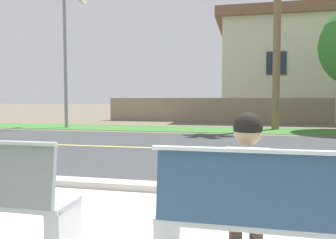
# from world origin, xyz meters

# --- Properties ---
(ground_plane) EXTENTS (140.00, 140.00, 0.00)m
(ground_plane) POSITION_xyz_m (0.00, 8.00, 0.00)
(ground_plane) COLOR #665B4C
(curb_edge) EXTENTS (44.00, 0.30, 0.11)m
(curb_edge) POSITION_xyz_m (0.00, 2.35, 0.06)
(curb_edge) COLOR #ADA89E
(curb_edge) RESTS_ON ground_plane
(street_asphalt) EXTENTS (52.00, 8.00, 0.01)m
(street_asphalt) POSITION_xyz_m (0.00, 6.50, 0.00)
(street_asphalt) COLOR #383A3D
(street_asphalt) RESTS_ON ground_plane
(road_centre_line) EXTENTS (48.00, 0.14, 0.01)m
(road_centre_line) POSITION_xyz_m (0.00, 6.50, 0.01)
(road_centre_line) COLOR #E0CC4C
(road_centre_line) RESTS_ON ground_plane
(far_verge_grass) EXTENTS (48.00, 2.80, 0.02)m
(far_verge_grass) POSITION_xyz_m (0.00, 12.41, 0.01)
(far_verge_grass) COLOR #38702D
(far_verge_grass) RESTS_ON ground_plane
(bench_right) EXTENTS (1.71, 0.48, 1.01)m
(bench_right) POSITION_xyz_m (1.25, 0.18, 0.45)
(bench_right) COLOR silver
(bench_right) RESTS_ON ground_plane
(seated_person_white) EXTENTS (0.52, 0.68, 1.25)m
(seated_person_white) POSITION_xyz_m (1.10, 0.35, 0.68)
(seated_person_white) COLOR #47382D
(seated_person_white) RESTS_ON ground_plane
(streetlamp) EXTENTS (0.24, 2.10, 6.57)m
(streetlamp) POSITION_xyz_m (-7.05, 12.23, 3.78)
(streetlamp) COLOR gray
(streetlamp) RESTS_ON ground_plane
(garden_wall) EXTENTS (13.00, 0.36, 1.40)m
(garden_wall) POSITION_xyz_m (-0.61, 17.71, 0.70)
(garden_wall) COLOR gray
(garden_wall) RESTS_ON ground_plane
(house_across_street) EXTENTS (11.89, 6.91, 6.69)m
(house_across_street) POSITION_xyz_m (5.29, 20.90, 3.39)
(house_across_street) COLOR beige
(house_across_street) RESTS_ON ground_plane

